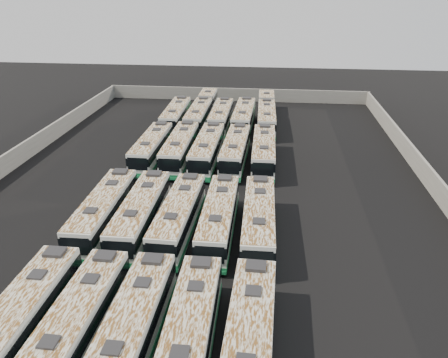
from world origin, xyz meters
The scene contains 22 objects.
ground centered at (0.00, 0.00, 0.00)m, with size 140.00×140.00×0.00m, color black.
perimeter_wall centered at (0.00, 0.00, 1.10)m, with size 45.20×73.20×2.20m.
bus_front_far_left centered at (-7.41, -21.63, 1.69)m, with size 2.48×11.71×3.30m.
bus_front_left centered at (-4.15, -21.58, 1.66)m, with size 2.65×11.59×3.25m.
bus_front_center centered at (-0.93, -21.62, 1.67)m, with size 2.52×11.63×3.27m.
bus_front_right centered at (2.28, -21.53, 1.65)m, with size 2.63×11.51×3.23m.
bus_front_far_right centered at (5.53, -21.72, 1.69)m, with size 2.74×11.77×3.30m.
bus_midfront_far_left centered at (-7.40, -8.43, 1.69)m, with size 2.70×11.75×3.30m.
bus_midfront_left centered at (-4.20, -8.52, 1.69)m, with size 2.64×11.75×3.30m.
bus_midfront_center centered at (-1.00, -8.55, 1.65)m, with size 2.67×11.53×3.24m.
bus_midfront_right centered at (2.30, -8.49, 1.65)m, with size 2.52×11.45×3.22m.
bus_midfront_far_right centered at (5.55, -8.63, 1.68)m, with size 2.70×11.71×3.29m.
bus_midback_far_left centered at (-7.41, 7.01, 1.65)m, with size 2.44×11.49×3.24m.
bus_midback_left centered at (-4.10, 7.11, 1.72)m, with size 2.63×11.95×3.36m.
bus_midback_center centered at (-0.92, 6.94, 1.71)m, with size 2.63×11.90×3.35m.
bus_midback_right centered at (2.27, 7.12, 1.67)m, with size 2.73×11.66×3.27m.
bus_midback_far_right centered at (5.51, 7.09, 1.69)m, with size 2.64×11.79×3.31m.
bus_back_far_left centered at (-7.36, 20.08, 1.69)m, with size 2.76×11.77×3.30m.
bus_back_left centered at (-4.14, 23.39, 1.66)m, with size 2.48×17.94×3.25m.
bus_back_center centered at (-0.90, 20.28, 1.66)m, with size 2.46×11.55×3.25m.
bus_back_right centered at (2.30, 20.33, 1.72)m, with size 2.73×11.96×3.36m.
bus_back_far_right centered at (5.45, 23.35, 1.65)m, with size 2.89×17.91×3.24m.
Camera 1 is at (6.14, -39.20, 19.18)m, focal length 35.00 mm.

